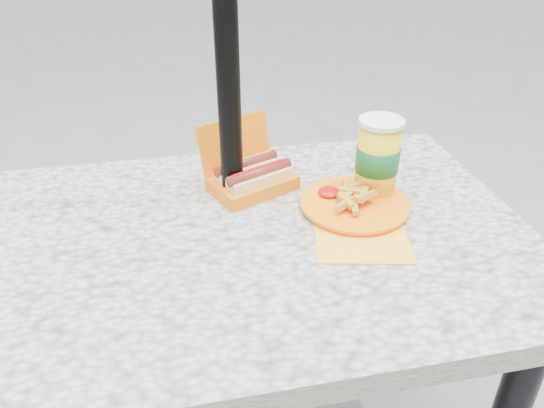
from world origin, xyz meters
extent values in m
cube|color=beige|center=(0.00, 0.00, 0.72)|extent=(1.20, 0.80, 0.05)
cylinder|color=black|center=(-0.50, 0.30, 0.35)|extent=(0.07, 0.07, 0.70)
cylinder|color=black|center=(0.50, 0.30, 0.35)|extent=(0.07, 0.07, 0.70)
cylinder|color=black|center=(0.00, 0.16, 1.10)|extent=(0.05, 0.05, 2.20)
cube|color=orange|center=(0.05, 0.18, 0.77)|extent=(0.22, 0.19, 0.03)
cube|color=orange|center=(0.02, 0.25, 0.84)|extent=(0.19, 0.11, 0.12)
cube|color=#FAE398|center=(0.06, 0.15, 0.79)|extent=(0.16, 0.10, 0.04)
cylinder|color=maroon|center=(0.06, 0.15, 0.81)|extent=(0.16, 0.09, 0.02)
cylinder|color=#B70709|center=(0.06, 0.15, 0.82)|extent=(0.13, 0.06, 0.01)
cube|color=#FAE398|center=(0.04, 0.21, 0.79)|extent=(0.16, 0.10, 0.04)
cylinder|color=maroon|center=(0.04, 0.21, 0.81)|extent=(0.16, 0.09, 0.02)
cylinder|color=#AE771A|center=(0.04, 0.21, 0.82)|extent=(0.13, 0.06, 0.01)
cube|color=yellow|center=(0.23, -0.06, 0.75)|extent=(0.23, 0.23, 0.00)
cylinder|color=orange|center=(0.26, 0.05, 0.76)|extent=(0.23, 0.23, 0.01)
cylinder|color=orange|center=(0.26, 0.05, 0.76)|extent=(0.24, 0.24, 0.01)
cube|color=gold|center=(0.28, 0.09, 0.79)|extent=(0.06, 0.04, 0.01)
cube|color=gold|center=(0.25, 0.06, 0.79)|extent=(0.06, 0.04, 0.01)
cube|color=gold|center=(0.24, 0.02, 0.78)|extent=(0.02, 0.06, 0.01)
cube|color=gold|center=(0.24, 0.05, 0.78)|extent=(0.03, 0.06, 0.02)
cube|color=gold|center=(0.22, 0.02, 0.78)|extent=(0.06, 0.05, 0.02)
cube|color=gold|center=(0.25, 0.08, 0.78)|extent=(0.06, 0.04, 0.01)
cube|color=gold|center=(0.29, 0.08, 0.78)|extent=(0.06, 0.04, 0.01)
cube|color=gold|center=(0.25, 0.09, 0.78)|extent=(0.03, 0.06, 0.01)
cube|color=gold|center=(0.26, 0.08, 0.78)|extent=(0.04, 0.05, 0.01)
cube|color=gold|center=(0.27, 0.07, 0.78)|extent=(0.04, 0.06, 0.01)
cube|color=gold|center=(0.24, 0.05, 0.79)|extent=(0.05, 0.05, 0.01)
cube|color=gold|center=(0.23, 0.03, 0.78)|extent=(0.02, 0.06, 0.01)
cube|color=gold|center=(0.25, 0.04, 0.78)|extent=(0.06, 0.03, 0.01)
cube|color=gold|center=(0.27, 0.09, 0.78)|extent=(0.04, 0.06, 0.01)
cube|color=gold|center=(0.27, 0.03, 0.79)|extent=(0.06, 0.04, 0.01)
cube|color=gold|center=(0.26, 0.04, 0.78)|extent=(0.04, 0.06, 0.02)
cube|color=gold|center=(0.25, 0.09, 0.79)|extent=(0.03, 0.06, 0.01)
cube|color=gold|center=(0.27, 0.04, 0.79)|extent=(0.04, 0.06, 0.01)
cube|color=gold|center=(0.25, 0.06, 0.77)|extent=(0.06, 0.02, 0.01)
ellipsoid|color=#B70709|center=(0.21, 0.10, 0.77)|extent=(0.05, 0.05, 0.02)
cube|color=#C1031C|center=(0.27, 0.06, 0.78)|extent=(0.10, 0.05, 0.00)
cylinder|color=yellow|center=(0.32, 0.10, 0.84)|extent=(0.09, 0.09, 0.18)
cylinder|color=#125323|center=(0.32, 0.10, 0.84)|extent=(0.10, 0.10, 0.06)
cylinder|color=white|center=(0.32, 0.10, 0.93)|extent=(0.10, 0.10, 0.01)
camera|label=1|loc=(-0.13, -0.90, 1.38)|focal=35.00mm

